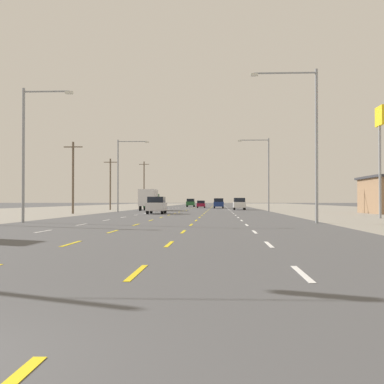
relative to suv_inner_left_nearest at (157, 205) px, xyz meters
The scene contains 19 objects.
ground_plane 9.24m from the suv_inner_left_nearest, 66.13° to the left, with size 572.00×572.00×0.00m, color #4C4C4F.
lot_apron_left 22.67m from the suv_inner_left_nearest, 158.23° to the left, with size 28.00×440.00×0.01m, color gray.
lot_apron_right 29.70m from the suv_inner_left_nearest, 16.44° to the left, with size 28.00×440.00×0.01m, color gray.
lane_markings 47.06m from the suv_inner_left_nearest, 85.47° to the left, with size 10.64×227.60×0.01m.
signal_span_wire 47.53m from the suv_inner_left_nearest, 85.51° to the right, with size 26.22×0.53×9.76m.
suv_inner_left_nearest is the anchor object (origin of this frame).
box_truck_far_left_near 20.33m from the suv_inner_left_nearest, 99.92° to the left, with size 2.40×7.20×3.23m.
suv_far_right_mid 29.46m from the suv_inner_left_nearest, 68.89° to the left, with size 1.98×4.90×1.98m.
suv_inner_right_midfar 45.14m from the suv_inner_left_nearest, 80.85° to the left, with size 1.98×4.90×1.98m.
hatchback_center_turn_far 50.49m from the suv_inner_left_nearest, 86.03° to the left, with size 1.72×3.90×1.54m.
suv_inner_left_farther 68.73m from the suv_inner_left_nearest, 89.70° to the left, with size 1.98×4.90×1.98m.
pole_sign_right_row_1 26.58m from the suv_inner_left_nearest, 34.92° to the right, with size 0.24×2.09×9.72m.
streetlight_left_row_0 26.26m from the suv_inner_left_nearest, 103.60° to the right, with size 3.60×0.26×9.41m.
streetlight_right_row_0 28.96m from the suv_inner_left_nearest, 61.95° to the right, with size 4.58×0.26×10.52m.
streetlight_left_row_1 12.60m from the suv_inner_left_nearest, 120.78° to the left, with size 4.31×0.26×9.79m.
streetlight_right_row_1 17.43m from the suv_inner_left_nearest, 36.80° to the left, with size 4.23×0.26×9.89m.
utility_pole_left_row_1 10.38m from the suv_inner_left_nearest, behind, with size 2.20×0.26×8.41m.
utility_pole_left_row_2 28.99m from the suv_inner_left_nearest, 112.16° to the left, with size 2.20×0.26×8.54m.
utility_pole_left_row_3 55.30m from the suv_inner_left_nearest, 99.48° to the left, with size 2.20×0.26×10.06m.
Camera 1 is at (3.50, -4.42, 1.54)m, focal length 50.33 mm.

